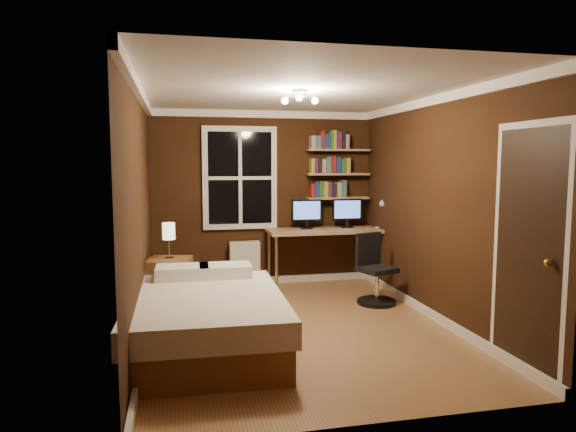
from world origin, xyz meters
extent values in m
plane|color=olive|center=(0.00, 0.00, 0.00)|extent=(4.20, 4.20, 0.00)
cube|color=black|center=(0.00, 2.10, 1.25)|extent=(3.20, 0.04, 2.50)
cube|color=black|center=(-1.60, 0.00, 1.25)|extent=(0.04, 4.20, 2.50)
cube|color=black|center=(1.60, 0.00, 1.25)|extent=(0.04, 4.20, 2.50)
cube|color=white|center=(0.00, 0.00, 2.50)|extent=(3.20, 4.20, 0.02)
cube|color=white|center=(-0.35, 2.06, 1.55)|extent=(1.06, 0.06, 1.46)
sphere|color=#C3863B|center=(1.55, -1.85, 1.00)|extent=(0.06, 0.06, 0.06)
cube|color=#A1764E|center=(1.08, 1.98, 1.25)|extent=(0.92, 0.22, 0.03)
cube|color=#A1764E|center=(1.08, 1.98, 1.60)|extent=(0.92, 0.22, 0.03)
cube|color=#A1764E|center=(1.08, 1.98, 1.95)|extent=(0.92, 0.22, 0.03)
cube|color=brown|center=(-0.99, -0.46, 0.15)|extent=(1.39, 1.95, 0.31)
cube|color=silver|center=(-0.99, -0.46, 0.42)|extent=(1.48, 2.01, 0.23)
cube|color=white|center=(-1.19, 0.29, 0.60)|extent=(0.57, 0.40, 0.13)
cube|color=white|center=(-0.74, 0.27, 0.60)|extent=(0.57, 0.40, 0.13)
cube|color=brown|center=(-1.34, 1.04, 0.31)|extent=(0.58, 0.58, 0.62)
cube|color=white|center=(-0.30, 1.98, 0.32)|extent=(0.43, 0.15, 0.64)
cube|color=#A1764E|center=(0.87, 1.75, 0.80)|extent=(1.74, 0.65, 0.04)
cylinder|color=beige|center=(0.06, 1.47, 0.39)|extent=(0.04, 0.04, 0.78)
cylinder|color=beige|center=(1.68, 1.47, 0.39)|extent=(0.04, 0.04, 0.78)
cylinder|color=beige|center=(0.06, 2.04, 0.39)|extent=(0.04, 0.04, 0.78)
cylinder|color=beige|center=(1.68, 2.04, 0.39)|extent=(0.04, 0.04, 0.78)
cylinder|color=black|center=(1.19, 0.70, 0.03)|extent=(0.49, 0.49, 0.05)
cylinder|color=silver|center=(1.19, 0.70, 0.23)|extent=(0.05, 0.05, 0.35)
cube|color=black|center=(1.19, 0.70, 0.44)|extent=(0.50, 0.50, 0.06)
cube|color=black|center=(1.14, 0.86, 0.67)|extent=(0.37, 0.16, 0.41)
camera|label=1|loc=(-1.23, -5.22, 1.77)|focal=32.00mm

